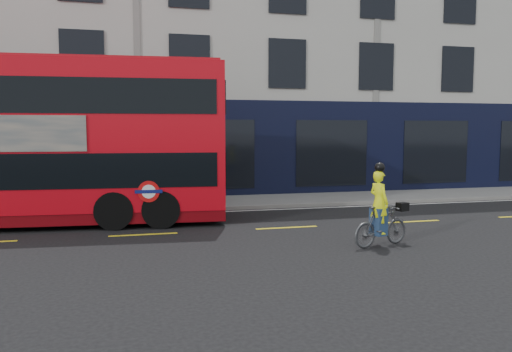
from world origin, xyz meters
name	(u,v)px	position (x,y,z in m)	size (l,w,h in m)	color
ground	(144,248)	(0.00, 0.00, 0.00)	(120.00, 120.00, 0.00)	black
pavement	(141,205)	(0.00, 6.50, 0.06)	(60.00, 3.00, 0.12)	gray
kerb	(141,212)	(0.00, 5.00, 0.07)	(60.00, 0.12, 0.13)	gray
building_terrace	(136,31)	(0.00, 12.94, 7.49)	(50.00, 10.07, 15.00)	#B8B7AD
road_edge_line	(142,215)	(0.00, 4.70, 0.00)	(58.00, 0.10, 0.01)	silver
lane_dashes	(143,235)	(0.00, 1.50, 0.00)	(58.00, 0.12, 0.01)	yellow
bus	(19,141)	(-3.43, 3.80, 2.46)	(12.07, 3.55, 4.80)	red
cyclist	(381,219)	(5.51, -1.20, 0.67)	(1.70, 0.90, 2.02)	#47494C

